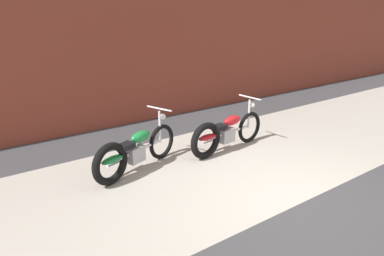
{
  "coord_description": "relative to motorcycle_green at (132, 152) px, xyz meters",
  "views": [
    {
      "loc": [
        -3.92,
        -2.77,
        2.79
      ],
      "look_at": [
        -0.58,
        2.0,
        0.75
      ],
      "focal_mm": 32.4,
      "sensor_mm": 36.0,
      "label": 1
    }
  ],
  "objects": [
    {
      "name": "sidewalk_slab",
      "position": [
        1.6,
        -0.63,
        -0.4
      ],
      "size": [
        36.0,
        3.5,
        0.01
      ],
      "primitive_type": "cube",
      "color": "#9E998E",
      "rests_on": "ground"
    },
    {
      "name": "motorcycle_green",
      "position": [
        0.0,
        0.0,
        0.0
      ],
      "size": [
        1.92,
        0.88,
        1.03
      ],
      "rotation": [
        0.0,
        0.0,
        0.34
      ],
      "color": "black",
      "rests_on": "ground"
    },
    {
      "name": "motorcycle_red",
      "position": [
        1.93,
        -0.18,
        0.0
      ],
      "size": [
        2.0,
        0.58,
        1.03
      ],
      "rotation": [
        0.0,
        0.0,
        0.11
      ],
      "color": "black",
      "rests_on": "ground"
    },
    {
      "name": "ground_plane",
      "position": [
        1.6,
        -2.38,
        -0.4
      ],
      "size": [
        80.0,
        80.0,
        0.0
      ],
      "primitive_type": "plane",
      "color": "#38383A"
    }
  ]
}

